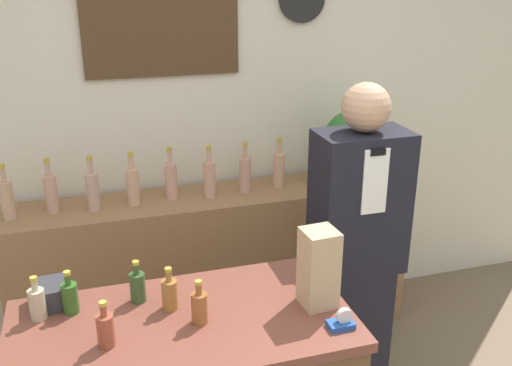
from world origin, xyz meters
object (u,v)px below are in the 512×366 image
(shopkeeper, at_px, (356,256))
(potted_plant, at_px, (352,142))
(tape_dispenser, at_px, (342,322))
(paper_bag, at_px, (319,268))

(shopkeeper, xyz_separation_m, potted_plant, (0.30, 0.70, 0.34))
(shopkeeper, distance_m, tape_dispenser, 0.78)
(shopkeeper, bearing_deg, potted_plant, 66.89)
(shopkeeper, height_order, paper_bag, shopkeeper)
(shopkeeper, xyz_separation_m, paper_bag, (-0.41, -0.50, 0.27))
(shopkeeper, bearing_deg, paper_bag, -129.48)
(paper_bag, distance_m, tape_dispenser, 0.21)
(potted_plant, relative_size, tape_dispenser, 4.79)
(shopkeeper, relative_size, potted_plant, 3.84)
(paper_bag, xyz_separation_m, tape_dispenser, (0.02, -0.16, -0.13))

